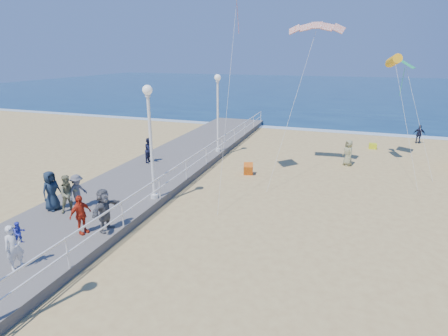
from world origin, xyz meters
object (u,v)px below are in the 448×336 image
(beach_walker_c, at_px, (348,153))
(box_kite, at_px, (248,170))
(lamp_post_far, at_px, (218,105))
(spectator_7, at_px, (150,150))
(toddler_held, at_px, (19,233))
(spectator_4, at_px, (51,191))
(spectator_5, at_px, (104,210))
(woman_holding_toddler, at_px, (14,247))
(beach_walker_b, at_px, (419,134))
(spectator_3, at_px, (81,215))
(spectator_2, at_px, (78,191))
(beach_chair_left, at_px, (373,146))
(spectator_1, at_px, (69,194))
(lamp_post_mid, at_px, (150,131))

(beach_walker_c, distance_m, box_kite, 6.91)
(lamp_post_far, bearing_deg, spectator_7, -129.78)
(toddler_held, bearing_deg, box_kite, 2.25)
(spectator_4, relative_size, spectator_5, 1.04)
(woman_holding_toddler, height_order, beach_walker_b, woman_holding_toddler)
(spectator_3, xyz_separation_m, beach_walker_b, (15.09, 21.94, -0.42))
(spectator_3, height_order, spectator_5, spectator_5)
(box_kite, bearing_deg, spectator_2, -138.89)
(spectator_3, distance_m, beach_walker_b, 26.63)
(spectator_2, distance_m, beach_chair_left, 21.61)
(spectator_1, relative_size, beach_walker_b, 1.09)
(toddler_held, distance_m, spectator_7, 11.73)
(spectator_2, height_order, beach_walker_b, spectator_2)
(spectator_2, bearing_deg, spectator_5, -117.39)
(lamp_post_far, relative_size, spectator_7, 3.36)
(spectator_4, xyz_separation_m, spectator_7, (0.35, 7.73, -0.10))
(toddler_held, distance_m, beach_walker_c, 18.98)
(toddler_held, height_order, spectator_2, toddler_held)
(beach_chair_left, bearing_deg, lamp_post_mid, -125.33)
(lamp_post_mid, relative_size, box_kite, 8.87)
(spectator_2, relative_size, beach_walker_b, 1.02)
(beach_walker_b, bearing_deg, spectator_3, 62.31)
(woman_holding_toddler, relative_size, spectator_3, 0.97)
(spectator_4, distance_m, beach_chair_left, 22.61)
(lamp_post_mid, xyz_separation_m, spectator_3, (-0.87, -3.97, -2.48))
(spectator_4, bearing_deg, lamp_post_far, -6.91)
(spectator_1, relative_size, spectator_5, 0.97)
(spectator_3, distance_m, spectator_5, 0.88)
(spectator_4, bearing_deg, woman_holding_toddler, -139.38)
(box_kite, xyz_separation_m, beach_chair_left, (7.54, 9.06, -0.10))
(lamp_post_mid, xyz_separation_m, box_kite, (3.07, 5.91, -3.36))
(spectator_2, bearing_deg, toddler_held, -158.60)
(beach_walker_b, bearing_deg, beach_walker_c, 63.01)
(beach_walker_b, relative_size, beach_chair_left, 2.79)
(spectator_7, xyz_separation_m, box_kite, (6.29, 0.78, -0.89))
(lamp_post_far, relative_size, spectator_3, 3.40)
(spectator_7, xyz_separation_m, beach_walker_b, (17.45, 12.84, -0.42))
(beach_walker_c, height_order, beach_chair_left, beach_walker_c)
(toddler_held, height_order, beach_chair_left, toddler_held)
(spectator_1, bearing_deg, lamp_post_mid, -16.45)
(lamp_post_far, bearing_deg, spectator_3, -93.84)
(spectator_7, xyz_separation_m, beach_walker_c, (11.97, 4.67, -0.33))
(toddler_held, height_order, spectator_5, spectator_5)
(spectator_3, bearing_deg, beach_walker_b, -20.72)
(spectator_4, xyz_separation_m, beach_chair_left, (14.19, 17.57, -1.10))
(spectator_2, distance_m, spectator_7, 7.22)
(spectator_3, bearing_deg, spectator_1, 65.69)
(spectator_7, distance_m, beach_walker_b, 21.66)
(lamp_post_far, relative_size, spectator_2, 3.41)
(spectator_4, bearing_deg, spectator_1, -73.51)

